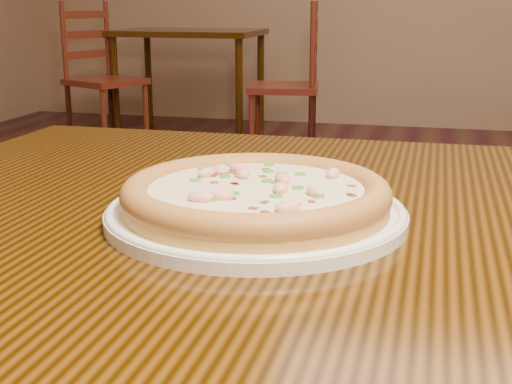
% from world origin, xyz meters
% --- Properties ---
extents(hero_table, '(1.20, 0.80, 0.75)m').
position_xyz_m(hero_table, '(-0.14, -0.40, 0.65)').
color(hero_table, black).
rests_on(hero_table, ground).
extents(plate, '(0.30, 0.30, 0.02)m').
position_xyz_m(plate, '(-0.26, -0.45, 0.76)').
color(plate, white).
rests_on(plate, hero_table).
extents(pizza, '(0.27, 0.27, 0.03)m').
position_xyz_m(pizza, '(-0.26, -0.45, 0.78)').
color(pizza, '#BE8D44').
rests_on(pizza, plate).
extents(bg_table_left, '(1.00, 0.70, 0.75)m').
position_xyz_m(bg_table_left, '(-1.83, 3.79, 0.65)').
color(bg_table_left, black).
rests_on(bg_table_left, ground).
extents(chair_a, '(0.56, 0.56, 0.95)m').
position_xyz_m(chair_a, '(-2.28, 3.28, 0.44)').
color(chair_a, '#52151B').
rests_on(chair_a, ground).
extents(chair_b, '(0.48, 0.48, 0.95)m').
position_xyz_m(chair_b, '(-0.96, 3.22, 0.44)').
color(chair_b, '#52151B').
rests_on(chair_b, ground).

